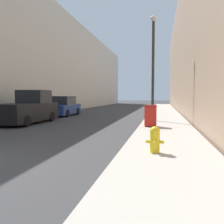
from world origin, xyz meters
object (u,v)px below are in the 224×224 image
fire_hydrant (155,139)px  lamppost (153,66)px  parked_sedan_near (64,107)px  pickup_truck (28,109)px  trash_bin (151,116)px

fire_hydrant → lamppost: size_ratio=0.11×
fire_hydrant → parked_sedan_near: bearing=121.3°
fire_hydrant → pickup_truck: bearing=137.6°
pickup_truck → parked_sedan_near: (-0.14, 6.21, -0.11)m
fire_hydrant → trash_bin: (-0.39, 6.17, 0.19)m
trash_bin → parked_sedan_near: parked_sedan_near is taller
fire_hydrant → parked_sedan_near: 16.01m
fire_hydrant → lamppost: bearing=92.5°
parked_sedan_near → lamppost: bearing=-27.8°
trash_bin → pickup_truck: (-7.79, 1.29, 0.19)m
lamppost → parked_sedan_near: size_ratio=1.57×
fire_hydrant → lamppost: (-0.41, 9.49, 3.20)m
fire_hydrant → parked_sedan_near: size_ratio=0.17×
fire_hydrant → lamppost: lamppost is taller
lamppost → parked_sedan_near: 9.42m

